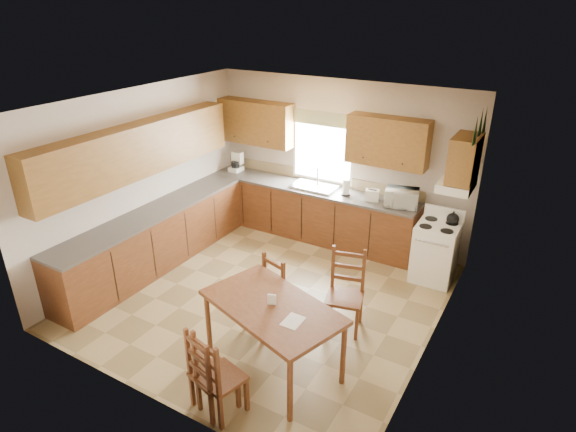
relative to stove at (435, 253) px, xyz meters
The scene contains 35 objects.
floor 2.52m from the stove, 139.15° to the right, with size 4.50×4.50×0.00m, color #947E52.
ceiling 3.36m from the stove, 139.15° to the right, with size 4.50×4.50×0.00m, color olive.
wall_left 4.53m from the stove, 158.52° to the right, with size 4.50×4.50×0.00m, color beige.
wall_right 1.90m from the stove, 77.18° to the right, with size 4.50×4.50×0.00m, color beige.
wall_back 2.18m from the stove, 161.63° to the left, with size 4.50×4.50×0.00m, color beige.
wall_front 4.40m from the stove, 115.88° to the right, with size 4.50×4.50×0.00m, color beige.
lower_cab_back 2.28m from the stove, behind, with size 3.75×0.60×0.88m, color brown.
lower_cab_left 4.22m from the stove, 155.13° to the right, with size 0.60×3.60×0.88m, color brown.
counter_back 2.33m from the stove, behind, with size 3.75×0.63×0.04m, color #4F4A45.
counter_left 4.25m from the stove, 155.13° to the right, with size 0.63×3.60×0.04m, color #4F4A45.
backsplash 2.41m from the stove, 164.76° to the left, with size 3.75×0.01×0.18m, color #94805A.
upper_cab_back_left 3.74m from the stove, behind, with size 1.41×0.33×0.75m, color brown.
upper_cab_back_right 1.81m from the stove, 155.70° to the left, with size 1.25×0.33×0.75m, color brown.
upper_cab_left 4.57m from the stove, 155.88° to the right, with size 0.33×3.60×0.75m, color brown.
upper_cab_stove 1.48m from the stove, ahead, with size 0.33×0.62×0.62m, color brown.
range_hood 1.10m from the stove, ahead, with size 0.44×0.62×0.12m, color white.
window_frame 2.52m from the stove, 164.75° to the left, with size 1.13×0.02×1.18m, color white.
window_pane 2.52m from the stove, 164.87° to the left, with size 1.05×0.01×1.10m, color white.
window_valance 2.77m from the stove, 165.48° to the left, with size 1.19×0.01×0.24m, color #476130.
sink_basin 2.26m from the stove, behind, with size 0.75×0.45×0.04m, color silver.
pine_decal_a 2.00m from the stove, 41.85° to the right, with size 0.22×0.22×0.36m, color black.
pine_decal_b 2.01m from the stove, ahead, with size 0.22×0.22×0.36m, color black.
pine_decal_c 2.01m from the stove, 46.23° to the left, with size 0.22×0.22×0.36m, color black.
stove is the anchor object (origin of this frame).
coffeemaker 3.90m from the stove, behind, with size 0.21×0.25×0.35m, color white.
paper_towel 1.73m from the stove, 169.25° to the left, with size 0.11×0.11×0.26m, color white.
toaster 1.31m from the stove, 165.45° to the left, with size 0.22×0.14×0.18m, color white.
microwave 0.97m from the stove, 155.46° to the left, with size 0.46×0.33×0.28m, color white.
dining_table 3.00m from the stove, 110.78° to the right, with size 1.55×0.89×0.83m, color brown.
chair_near_left 3.80m from the stove, 107.71° to the right, with size 0.41×0.39×0.98m, color brown.
chair_near_right 3.83m from the stove, 109.10° to the right, with size 0.40×0.38×0.96m, color brown.
chair_far_left 2.75m from the stove, 123.10° to the right, with size 0.41×0.39×0.98m, color brown.
chair_far_right 1.89m from the stove, 110.21° to the right, with size 0.44×0.42×1.06m, color brown.
table_paper 3.05m from the stove, 103.88° to the right, with size 0.19×0.25×0.00m, color white.
table_card 3.03m from the stove, 110.99° to the right, with size 0.09×0.02×0.12m, color white.
Camera 1 is at (3.15, -4.82, 3.86)m, focal length 30.00 mm.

